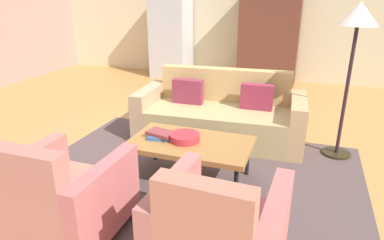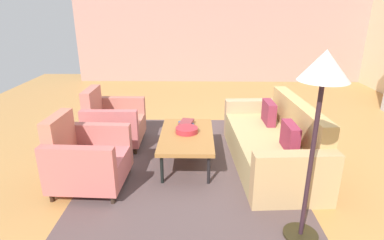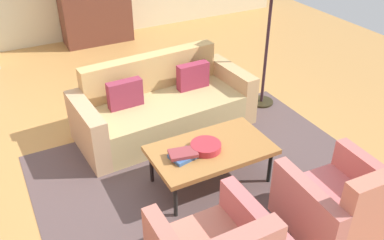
% 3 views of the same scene
% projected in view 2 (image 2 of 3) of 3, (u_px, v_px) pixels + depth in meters
% --- Properties ---
extents(ground_plane, '(10.93, 10.93, 0.00)m').
position_uv_depth(ground_plane, '(240.00, 150.00, 4.68)').
color(ground_plane, '#B98446').
extents(wall_left, '(0.12, 7.90, 2.80)m').
position_uv_depth(wall_left, '(221.00, 30.00, 8.48)').
color(wall_left, tan).
rests_on(wall_left, ground).
extents(area_rug, '(3.40, 2.60, 0.01)m').
position_uv_depth(area_rug, '(190.00, 162.00, 4.31)').
color(area_rug, '#544242').
rests_on(area_rug, ground).
extents(couch, '(2.15, 1.03, 0.86)m').
position_uv_depth(couch, '(275.00, 144.00, 4.20)').
color(couch, tan).
rests_on(couch, ground).
extents(coffee_table, '(1.20, 0.70, 0.42)m').
position_uv_depth(coffee_table, '(187.00, 137.00, 4.18)').
color(coffee_table, black).
rests_on(coffee_table, ground).
extents(armchair_left, '(0.81, 0.81, 0.88)m').
position_uv_depth(armchair_left, '(111.00, 123.00, 4.77)').
color(armchair_left, '#3C1E21').
rests_on(armchair_left, ground).
extents(armchair_right, '(0.83, 0.83, 0.88)m').
position_uv_depth(armchair_right, '(85.00, 160.00, 3.65)').
color(armchair_right, '#2F2010').
rests_on(armchair_right, ground).
extents(fruit_bowl, '(0.30, 0.30, 0.07)m').
position_uv_depth(fruit_bowl, '(187.00, 130.00, 4.21)').
color(fruit_bowl, '#AE2933').
rests_on(fruit_bowl, coffee_table).
extents(book_stack, '(0.30, 0.24, 0.07)m').
position_uv_depth(book_stack, '(186.00, 123.00, 4.45)').
color(book_stack, '#365B95').
rests_on(book_stack, coffee_table).
extents(floor_lamp, '(0.40, 0.40, 1.72)m').
position_uv_depth(floor_lamp, '(322.00, 85.00, 2.44)').
color(floor_lamp, black).
rests_on(floor_lamp, ground).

